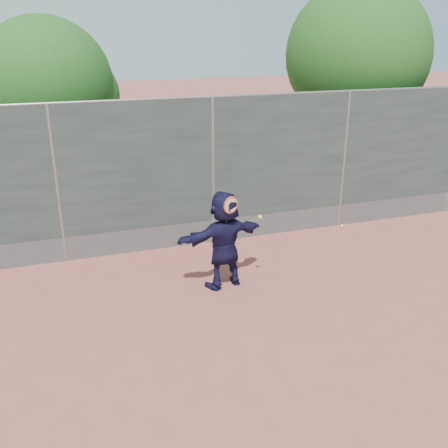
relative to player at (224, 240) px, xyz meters
name	(u,v)px	position (x,y,z in m)	size (l,w,h in m)	color
ground	(283,329)	(0.40, -1.60, -0.86)	(80.00, 80.00, 0.00)	#9E4C42
player	(224,240)	(0.00, 0.00, 0.00)	(1.60, 0.51, 1.72)	black
ball_ground	(342,226)	(3.41, 1.75, -0.83)	(0.07, 0.07, 0.07)	#F7F337
fence	(213,169)	(0.40, 1.90, 0.72)	(20.00, 0.06, 3.03)	#38423D
swing_action	(234,207)	(0.10, -0.21, 0.64)	(0.66, 0.20, 0.51)	#D84514
tree_right	(362,59)	(5.08, 4.15, 2.63)	(3.78, 3.60, 5.39)	#382314
tree_left	(54,88)	(-2.45, 4.95, 2.08)	(3.15, 3.00, 4.53)	#382314
weed_clump	(229,236)	(0.70, 1.78, -0.73)	(0.68, 0.07, 0.30)	#387226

